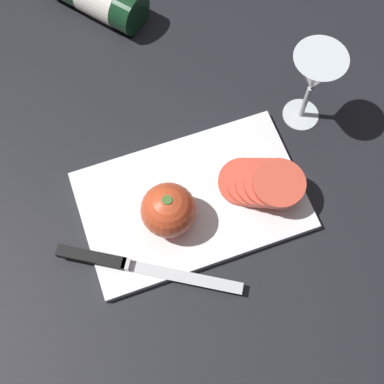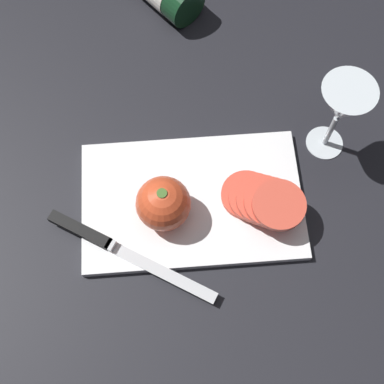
{
  "view_description": "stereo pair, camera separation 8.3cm",
  "coord_description": "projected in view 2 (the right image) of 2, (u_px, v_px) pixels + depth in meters",
  "views": [
    {
      "loc": [
        0.17,
        0.33,
        0.82
      ],
      "look_at": [
        0.06,
        0.03,
        0.05
      ],
      "focal_mm": 50.0,
      "sensor_mm": 36.0,
      "label": 1
    },
    {
      "loc": [
        0.08,
        0.34,
        0.82
      ],
      "look_at": [
        0.06,
        0.03,
        0.05
      ],
      "focal_mm": 50.0,
      "sensor_mm": 36.0,
      "label": 2
    }
  ],
  "objects": [
    {
      "name": "whole_tomato",
      "position": [
        163.0,
        204.0,
        0.81
      ],
      "size": [
        0.09,
        0.09,
        0.09
      ],
      "color": "#DB4C28",
      "rests_on": "cutting_board"
    },
    {
      "name": "tomato_slice_stack_near",
      "position": [
        262.0,
        200.0,
        0.83
      ],
      "size": [
        0.12,
        0.12,
        0.05
      ],
      "color": "#DB4C38",
      "rests_on": "cutting_board"
    },
    {
      "name": "knife",
      "position": [
        97.0,
        239.0,
        0.83
      ],
      "size": [
        0.26,
        0.17,
        0.01
      ],
      "rotation": [
        0.0,
        0.0,
        2.6
      ],
      "color": "silver",
      "rests_on": "cutting_board"
    },
    {
      "name": "ground_plane",
      "position": [
        227.0,
        183.0,
        0.89
      ],
      "size": [
        3.0,
        3.0,
        0.0
      ],
      "primitive_type": "plane",
      "color": "black"
    },
    {
      "name": "wine_glass",
      "position": [
        342.0,
        107.0,
        0.81
      ],
      "size": [
        0.08,
        0.08,
        0.16
      ],
      "color": "silver",
      "rests_on": "ground_plane"
    },
    {
      "name": "cutting_board",
      "position": [
        192.0,
        201.0,
        0.87
      ],
      "size": [
        0.36,
        0.22,
        0.02
      ],
      "color": "white",
      "rests_on": "ground_plane"
    }
  ]
}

